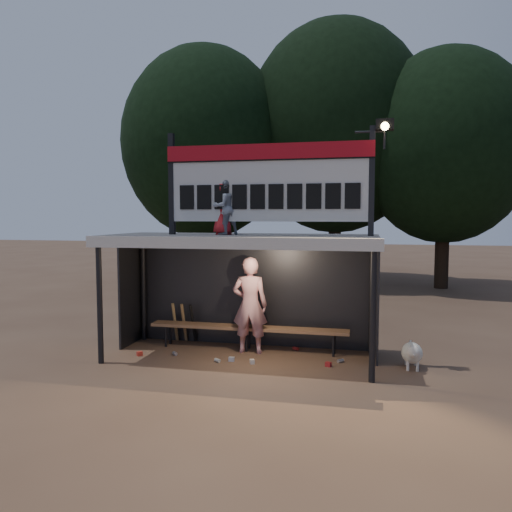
{
  "coord_description": "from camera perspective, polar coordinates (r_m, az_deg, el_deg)",
  "views": [
    {
      "loc": [
        2.29,
        -8.96,
        2.67
      ],
      "look_at": [
        0.2,
        0.4,
        1.9
      ],
      "focal_mm": 35.0,
      "sensor_mm": 36.0,
      "label": 1
    }
  ],
  "objects": [
    {
      "name": "tree_mid",
      "position": [
        20.79,
        9.13,
        14.2
      ],
      "size": [
        7.22,
        7.22,
        10.36
      ],
      "color": "black",
      "rests_on": "ground"
    },
    {
      "name": "litter",
      "position": [
        9.48,
        -1.12,
        -11.53
      ],
      "size": [
        3.91,
        1.24,
        0.08
      ],
      "color": "#AC1D1F",
      "rests_on": "ground"
    },
    {
      "name": "tree_right",
      "position": [
        19.81,
        20.79,
        11.59
      ],
      "size": [
        6.08,
        6.08,
        8.72
      ],
      "color": "black",
      "rests_on": "ground"
    },
    {
      "name": "player",
      "position": [
        9.74,
        -0.7,
        -5.62
      ],
      "size": [
        0.71,
        0.49,
        1.89
      ],
      "primitive_type": "imported",
      "rotation": [
        0.0,
        0.0,
        3.2
      ],
      "color": "white",
      "rests_on": "ground"
    },
    {
      "name": "ground",
      "position": [
        9.62,
        -1.72,
        -11.52
      ],
      "size": [
        80.0,
        80.0,
        0.0
      ],
      "primitive_type": "plane",
      "color": "brown",
      "rests_on": "ground"
    },
    {
      "name": "tree_left",
      "position": [
        20.18,
        -5.85,
        12.66
      ],
      "size": [
        6.46,
        6.46,
        9.27
      ],
      "color": "black",
      "rests_on": "ground"
    },
    {
      "name": "dog",
      "position": [
        9.29,
        17.42,
        -10.53
      ],
      "size": [
        0.36,
        0.81,
        0.49
      ],
      "color": "silver",
      "rests_on": "ground"
    },
    {
      "name": "bench",
      "position": [
        10.03,
        -0.94,
        -8.29
      ],
      "size": [
        4.0,
        0.35,
        0.48
      ],
      "color": "#976A47",
      "rests_on": "ground"
    },
    {
      "name": "scoreboard_assembly",
      "position": [
        9.14,
        1.65,
        8.7
      ],
      "size": [
        4.1,
        0.27,
        1.99
      ],
      "color": "black",
      "rests_on": "dugout_shelter"
    },
    {
      "name": "dugout_shelter",
      "position": [
        9.52,
        -1.38,
        -0.38
      ],
      "size": [
        5.1,
        2.08,
        2.32
      ],
      "color": "#3D3D3F",
      "rests_on": "ground"
    },
    {
      "name": "bats",
      "position": [
        10.7,
        -8.24,
        -7.54
      ],
      "size": [
        0.49,
        0.33,
        0.84
      ],
      "color": "olive",
      "rests_on": "ground"
    },
    {
      "name": "child_a",
      "position": [
        9.35,
        -3.53,
        5.57
      ],
      "size": [
        0.63,
        0.62,
        1.02
      ],
      "primitive_type": "imported",
      "rotation": [
        0.0,
        0.0,
        3.88
      ],
      "color": "gray",
      "rests_on": "dugout_shelter"
    },
    {
      "name": "child_b",
      "position": [
        9.39,
        -3.79,
        5.41
      ],
      "size": [
        0.52,
        0.39,
        0.97
      ],
      "primitive_type": "imported",
      "rotation": [
        0.0,
        0.0,
        2.96
      ],
      "color": "#AF1B20",
      "rests_on": "dugout_shelter"
    }
  ]
}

